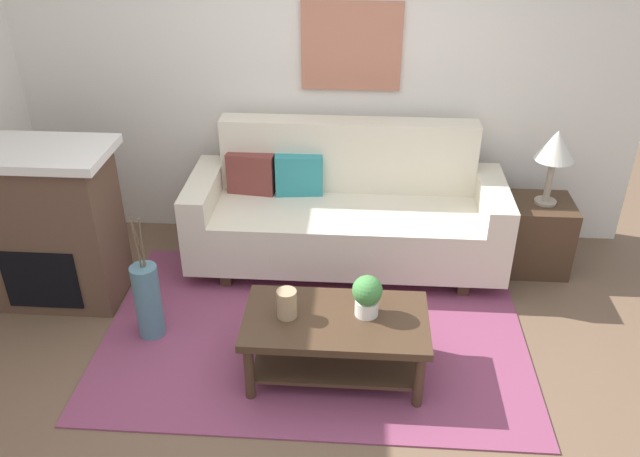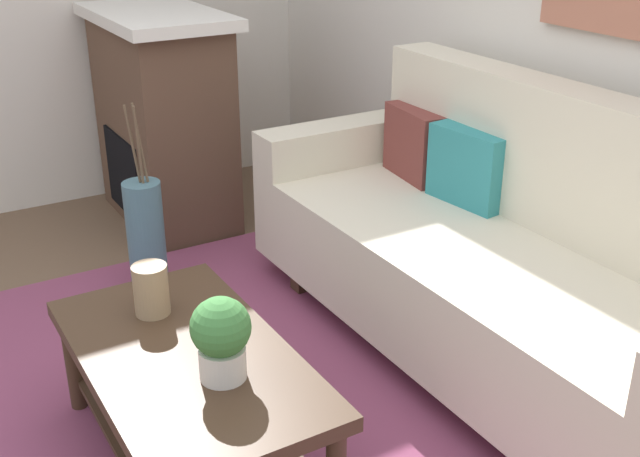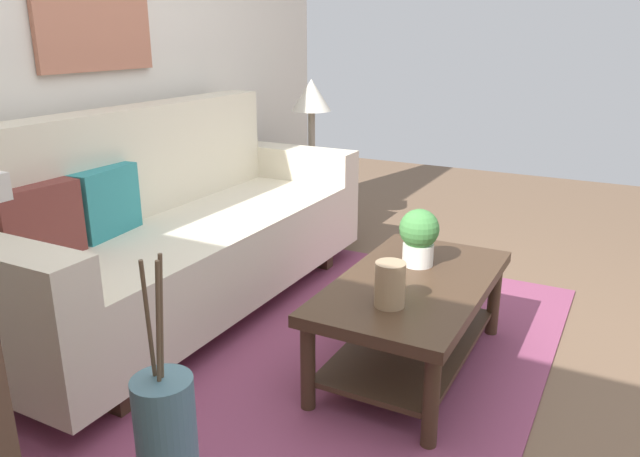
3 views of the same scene
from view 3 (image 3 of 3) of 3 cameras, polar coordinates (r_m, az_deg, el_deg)
ground_plane at (r=2.68m, az=9.75°, el=-14.90°), size 8.83×8.83×0.00m
wall_back at (r=3.39m, az=-23.10°, el=14.99°), size 4.83×0.10×2.70m
area_rug at (r=2.84m, az=-0.05°, el=-12.43°), size 2.80×1.88×0.01m
couch at (r=3.28m, az=-12.83°, el=-0.49°), size 2.35×0.84×1.08m
throw_pillow_maroon at (r=2.82m, az=-24.87°, el=0.51°), size 0.37×0.16×0.32m
throw_pillow_teal at (r=3.04m, az=-19.44°, el=2.37°), size 0.37×0.16×0.32m
coffee_table at (r=2.70m, az=8.66°, el=-7.02°), size 1.10×0.60×0.43m
tabletop_vase at (r=2.36m, az=6.57°, el=-5.22°), size 0.12×0.12×0.18m
potted_plant_tabletop at (r=2.77m, az=9.24°, el=-0.63°), size 0.18×0.18×0.26m
side_table at (r=4.50m, az=-0.76°, el=2.97°), size 0.44×0.44×0.56m
table_lamp at (r=4.37m, az=-0.80°, el=12.05°), size 0.28×0.28×0.57m
floor_vase_branch_a at (r=1.70m, az=-14.66°, el=-8.03°), size 0.03×0.03×0.36m
floor_vase_branch_b at (r=1.69m, az=-15.79°, el=-8.27°), size 0.05×0.04×0.36m
floor_vase_branch_c at (r=1.67m, az=-14.90°, el=-8.55°), size 0.02×0.05×0.36m
framed_painting at (r=3.45m, az=-20.46°, el=19.05°), size 0.74×0.03×0.65m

